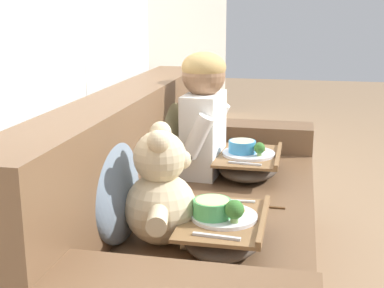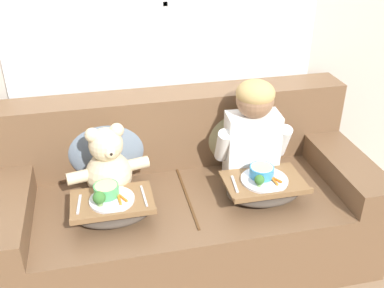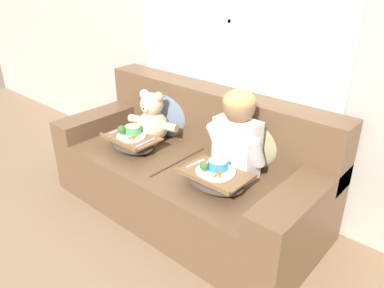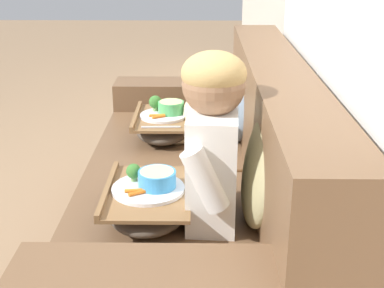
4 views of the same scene
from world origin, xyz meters
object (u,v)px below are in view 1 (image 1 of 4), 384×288
(throw_pillow_behind_child, at_px, (168,129))
(child_figure, at_px, (204,108))
(teddy_bear, at_px, (162,194))
(couch, at_px, (188,229))
(lap_tray_child, at_px, (248,163))
(lap_tray_teddy, at_px, (223,229))
(throw_pillow_behind_teddy, at_px, (110,180))

(throw_pillow_behind_child, relative_size, child_figure, 0.79)
(teddy_bear, bearing_deg, couch, -0.26)
(child_figure, xyz_separation_m, teddy_bear, (-0.76, -0.00, -0.14))
(couch, height_order, lap_tray_child, couch)
(child_figure, relative_size, lap_tray_child, 1.40)
(couch, height_order, lap_tray_teddy, couch)
(couch, relative_size, throw_pillow_behind_child, 4.43)
(throw_pillow_behind_teddy, height_order, lap_tray_child, throw_pillow_behind_teddy)
(throw_pillow_behind_child, distance_m, teddy_bear, 0.78)
(throw_pillow_behind_teddy, relative_size, lap_tray_teddy, 1.13)
(teddy_bear, distance_m, lap_tray_child, 0.79)
(teddy_bear, height_order, lap_tray_child, teddy_bear)
(throw_pillow_behind_child, bearing_deg, lap_tray_teddy, -153.71)
(couch, height_order, throw_pillow_behind_teddy, couch)
(throw_pillow_behind_child, xyz_separation_m, lap_tray_child, (-0.00, -0.38, -0.14))
(child_figure, height_order, lap_tray_child, child_figure)
(lap_tray_teddy, bearing_deg, child_figure, 15.15)
(teddy_bear, bearing_deg, lap_tray_teddy, -91.08)
(lap_tray_teddy, bearing_deg, couch, 27.65)
(teddy_bear, bearing_deg, lap_tray_child, -14.96)
(lap_tray_child, bearing_deg, couch, 152.08)
(child_figure, distance_m, lap_tray_teddy, 0.83)
(couch, xyz_separation_m, lap_tray_teddy, (-0.38, -0.20, 0.18))
(couch, height_order, teddy_bear, couch)
(couch, height_order, throw_pillow_behind_child, couch)
(teddy_bear, relative_size, lap_tray_teddy, 1.09)
(throw_pillow_behind_teddy, xyz_separation_m, lap_tray_child, (0.76, -0.38, -0.14))
(throw_pillow_behind_child, xyz_separation_m, teddy_bear, (-0.76, -0.17, -0.04))
(throw_pillow_behind_teddy, distance_m, lap_tray_teddy, 0.40)
(couch, xyz_separation_m, throw_pillow_behind_child, (0.38, 0.18, 0.32))
(lap_tray_child, bearing_deg, throw_pillow_behind_teddy, 153.58)
(throw_pillow_behind_child, bearing_deg, throw_pillow_behind_teddy, 180.00)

